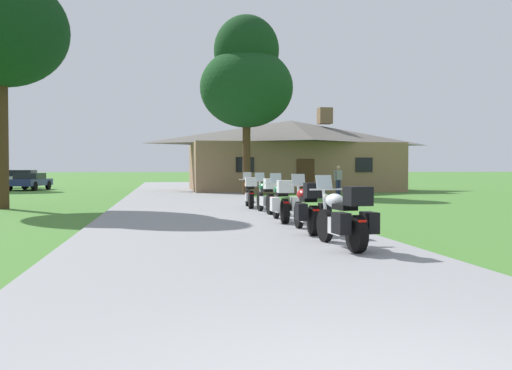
# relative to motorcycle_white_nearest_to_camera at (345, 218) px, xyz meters

# --- Properties ---
(ground_plane) EXTENTS (500.00, 500.00, 0.00)m
(ground_plane) POSITION_rel_motorcycle_white_nearest_to_camera_xyz_m (-1.86, 13.60, -0.61)
(ground_plane) COLOR #42752D
(asphalt_driveway) EXTENTS (6.40, 80.00, 0.06)m
(asphalt_driveway) POSITION_rel_motorcycle_white_nearest_to_camera_xyz_m (-1.86, 11.60, -0.58)
(asphalt_driveway) COLOR gray
(asphalt_driveway) RESTS_ON ground
(motorcycle_white_nearest_to_camera) EXTENTS (0.82, 2.08, 1.30)m
(motorcycle_white_nearest_to_camera) POSITION_rel_motorcycle_white_nearest_to_camera_xyz_m (0.00, 0.00, 0.00)
(motorcycle_white_nearest_to_camera) COLOR black
(motorcycle_white_nearest_to_camera) RESTS_ON asphalt_driveway
(motorcycle_red_second_in_row) EXTENTS (0.73, 2.08, 1.30)m
(motorcycle_red_second_in_row) POSITION_rel_motorcycle_white_nearest_to_camera_xyz_m (-0.00, 2.50, 0.00)
(motorcycle_red_second_in_row) COLOR black
(motorcycle_red_second_in_row) RESTS_ON asphalt_driveway
(motorcycle_green_third_in_row) EXTENTS (0.76, 2.08, 1.30)m
(motorcycle_green_third_in_row) POSITION_rel_motorcycle_white_nearest_to_camera_xyz_m (-0.03, 5.17, 0.00)
(motorcycle_green_third_in_row) COLOR black
(motorcycle_green_third_in_row) RESTS_ON asphalt_driveway
(motorcycle_green_fourth_in_row) EXTENTS (0.66, 2.08, 1.30)m
(motorcycle_green_fourth_in_row) POSITION_rel_motorcycle_white_nearest_to_camera_xyz_m (0.10, 8.10, 0.01)
(motorcycle_green_fourth_in_row) COLOR black
(motorcycle_green_fourth_in_row) RESTS_ON asphalt_driveway
(motorcycle_orange_farthest_in_row) EXTENTS (0.66, 2.08, 1.30)m
(motorcycle_orange_farthest_in_row) POSITION_rel_motorcycle_white_nearest_to_camera_xyz_m (-0.05, 10.66, 0.01)
(motorcycle_orange_farthest_in_row) COLOR black
(motorcycle_orange_farthest_in_row) RESTS_ON asphalt_driveway
(stone_lodge) EXTENTS (14.20, 8.49, 5.68)m
(stone_lodge) POSITION_rel_motorcycle_white_nearest_to_camera_xyz_m (5.45, 27.59, 1.85)
(stone_lodge) COLOR #896B4C
(stone_lodge) RESTS_ON ground
(bystander_gray_shirt_near_lodge) EXTENTS (0.52, 0.33, 1.67)m
(bystander_gray_shirt_near_lodge) POSITION_rel_motorcycle_white_nearest_to_camera_xyz_m (6.56, 20.58, 0.32)
(bystander_gray_shirt_near_lodge) COLOR navy
(bystander_gray_shirt_near_lodge) RESTS_ON ground
(tree_left_near) EXTENTS (4.88, 4.88, 10.35)m
(tree_left_near) POSITION_rel_motorcycle_white_nearest_to_camera_xyz_m (-9.01, 12.35, 6.52)
(tree_left_near) COLOR #422D19
(tree_left_near) RESTS_ON ground
(tree_by_lodge_front) EXTENTS (5.17, 5.17, 9.98)m
(tree_by_lodge_front) POSITION_rel_motorcycle_white_nearest_to_camera_xyz_m (1.43, 21.16, 5.97)
(tree_by_lodge_front) COLOR #422D19
(tree_by_lodge_front) RESTS_ON ground
(parked_white_suv_far_left) EXTENTS (4.74, 2.23, 1.40)m
(parked_white_suv_far_left) POSITION_rel_motorcycle_white_nearest_to_camera_xyz_m (-14.88, 36.53, 0.17)
(parked_white_suv_far_left) COLOR silver
(parked_white_suv_far_left) RESTS_ON ground
(parked_navy_sedan_far_left) EXTENTS (2.45, 4.43, 1.20)m
(parked_navy_sedan_far_left) POSITION_rel_motorcycle_white_nearest_to_camera_xyz_m (-12.41, 31.60, 0.03)
(parked_navy_sedan_far_left) COLOR navy
(parked_navy_sedan_far_left) RESTS_ON ground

